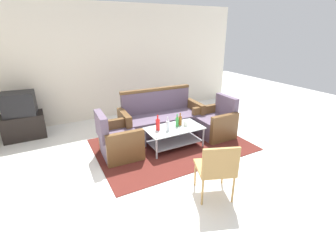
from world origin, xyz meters
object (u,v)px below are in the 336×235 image
(couch, at_px, (161,119))
(armchair_right, at_px, (215,123))
(bottle_green, at_px, (177,122))
(bottle_clear, at_px, (168,125))
(bottle_red, at_px, (158,124))
(bottle_brown, at_px, (180,121))
(cup, at_px, (185,123))
(wicker_chair, at_px, (217,167))
(armchair_left, at_px, (119,141))
(coffee_table, at_px, (174,134))
(tv_stand, at_px, (24,126))
(television, at_px, (19,104))

(couch, height_order, armchair_right, couch)
(bottle_green, xyz_separation_m, bottle_clear, (-0.26, -0.09, 0.01))
(bottle_red, xyz_separation_m, bottle_brown, (0.49, 0.01, -0.02))
(cup, xyz_separation_m, wicker_chair, (-0.50, -1.56, 0.03))
(armchair_left, distance_m, bottle_red, 0.78)
(couch, bearing_deg, coffee_table, 85.96)
(bottle_brown, xyz_separation_m, bottle_green, (-0.08, -0.03, -0.00))
(armchair_left, relative_size, bottle_red, 2.83)
(coffee_table, bearing_deg, tv_stand, 143.70)
(armchair_right, xyz_separation_m, cup, (-0.81, -0.06, 0.17))
(armchair_left, height_order, tv_stand, armchair_left)
(cup, relative_size, television, 0.16)
(bottle_brown, bearing_deg, cup, -47.95)
(cup, xyz_separation_m, tv_stand, (-2.84, 1.92, -0.20))
(couch, relative_size, coffee_table, 1.66)
(armchair_right, bearing_deg, bottle_brown, 88.73)
(couch, bearing_deg, armchair_left, 27.96)
(armchair_left, height_order, coffee_table, armchair_left)
(couch, xyz_separation_m, armchair_right, (0.97, -0.69, -0.03))
(couch, relative_size, cup, 18.31)
(bottle_green, height_order, television, television)
(television, height_order, wicker_chair, television)
(cup, distance_m, tv_stand, 3.43)
(bottle_red, height_order, bottle_clear, bottle_red)
(bottle_red, distance_m, bottle_brown, 0.49)
(wicker_chair, bearing_deg, couch, 103.07)
(armchair_right, distance_m, bottle_green, 0.99)
(coffee_table, xyz_separation_m, wicker_chair, (-0.26, -1.57, 0.22))
(couch, height_order, bottle_clear, couch)
(armchair_right, xyz_separation_m, coffee_table, (-1.05, -0.05, -0.02))
(bottle_brown, distance_m, cup, 0.12)
(bottle_green, bearing_deg, coffee_table, -154.39)
(bottle_brown, distance_m, bottle_clear, 0.36)
(coffee_table, bearing_deg, bottle_red, 169.54)
(armchair_left, height_order, bottle_clear, armchair_left)
(armchair_left, distance_m, cup, 1.33)
(couch, xyz_separation_m, bottle_clear, (-0.26, -0.79, 0.20))
(armchair_left, xyz_separation_m, bottle_red, (0.73, -0.14, 0.24))
(coffee_table, xyz_separation_m, tv_stand, (-2.60, 1.91, -0.01))
(bottle_clear, height_order, television, television)
(bottle_green, relative_size, tv_stand, 0.32)
(couch, relative_size, armchair_right, 2.15)
(bottle_clear, distance_m, cup, 0.42)
(bottle_clear, height_order, tv_stand, bottle_clear)
(armchair_left, relative_size, tv_stand, 1.06)
(bottle_brown, xyz_separation_m, television, (-2.76, 1.84, 0.25))
(armchair_left, bearing_deg, bottle_green, 84.35)
(coffee_table, distance_m, cup, 0.31)
(armchair_right, xyz_separation_m, wicker_chair, (-1.31, -1.62, 0.21))
(tv_stand, bearing_deg, armchair_left, -48.05)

